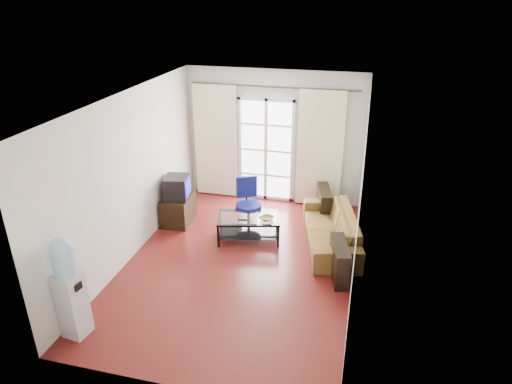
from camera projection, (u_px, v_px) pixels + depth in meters
The scene contains 20 objects.
floor at pixel (240, 263), 7.45m from camera, with size 5.20×5.20×0.00m, color maroon.
ceiling at pixel (237, 99), 6.33m from camera, with size 5.20×5.20×0.00m, color white.
wall_back at pixel (274, 137), 9.19m from camera, with size 3.60×0.02×2.70m, color silver.
wall_front at pixel (167, 289), 4.59m from camera, with size 3.60×0.02×2.70m, color silver.
wall_left at pixel (130, 177), 7.29m from camera, with size 0.02×5.20×2.70m, color silver.
wall_right at pixel (360, 200), 6.49m from camera, with size 0.02×5.20×2.70m, color silver.
french_door at pixel (266, 150), 9.29m from camera, with size 1.16×0.06×2.15m.
curtain_rod at pixel (274, 87), 8.67m from camera, with size 0.04×0.04×3.30m, color #4C3F2D.
curtain_left at pixel (216, 142), 9.41m from camera, with size 0.90×0.07×2.35m, color #F2F1C2.
curtain_right at pixel (320, 150), 8.93m from camera, with size 0.90×0.07×2.35m, color #F2F1C2.
radiator at pixel (310, 189), 9.34m from camera, with size 0.64×0.12×0.64m, color gray.
sofa at pixel (331, 228), 7.91m from camera, with size 1.22×2.15×0.59m, color brown.
coffee_table at pixel (248, 225), 8.06m from camera, with size 1.21×0.87×0.44m.
bowl at pixel (267, 218), 7.88m from camera, with size 0.30×0.30×0.06m, color #338D48.
book at pixel (262, 219), 7.88m from camera, with size 0.27×0.27×0.02m, color #B31617.
remote at pixel (243, 220), 7.87m from camera, with size 0.16×0.04×0.02m, color black.
tv_stand at pixel (178, 209), 8.66m from camera, with size 0.49×0.73×0.54m, color black.
crt_tv at pixel (176, 187), 8.42m from camera, with size 0.52×0.52×0.41m.
task_chair at pixel (248, 214), 8.41m from camera, with size 0.87×0.87×0.97m.
water_cooler at pixel (69, 286), 5.65m from camera, with size 0.34×0.33×1.43m.
Camera 1 is at (1.78, -6.05, 4.14)m, focal length 32.00 mm.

